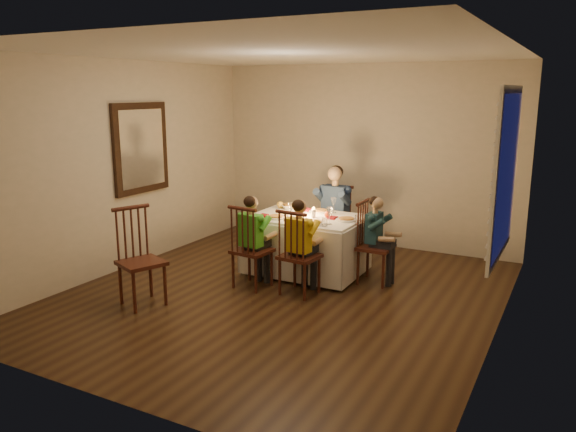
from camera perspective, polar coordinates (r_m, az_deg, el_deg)
The scene contains 26 objects.
ground at distance 6.30m, azimuth -0.62°, elevation -8.02°, with size 5.00×5.00×0.00m, color black.
wall_left at distance 7.31m, azimuth -16.39°, elevation 4.87°, with size 0.02×5.00×2.60m, color #BFB7A3.
wall_right at distance 5.29m, azimuth 21.29°, elevation 1.70°, with size 0.02×5.00×2.60m, color #BFB7A3.
wall_back at distance 8.23m, azimuth 7.75°, elevation 6.09°, with size 4.50×0.02×2.60m, color #BFB7A3.
ceiling at distance 5.91m, azimuth -0.68°, elevation 16.28°, with size 5.00×5.00×0.00m, color white.
dining_table at distance 6.92m, azimuth 1.85°, elevation -1.70°, with size 1.38×1.00×0.69m.
chair_adult at distance 7.71m, azimuth 4.63°, elevation -4.16°, with size 0.40×0.38×0.97m, color #34160E, non-canonical shape.
chair_near_left at distance 6.57m, azimuth -3.61°, elevation -7.16°, with size 0.40×0.38×0.97m, color #34160E, non-canonical shape.
chair_near_right at distance 6.35m, azimuth 1.17°, elevation -7.86°, with size 0.40×0.38×0.97m, color #34160E, non-canonical shape.
chair_end at distance 6.78m, azimuth 8.78°, elevation -6.67°, with size 0.40×0.38×0.97m, color #34160E, non-canonical shape.
chair_extra at distance 6.23m, azimuth -14.43°, elevation -8.69°, with size 0.43×0.41×1.05m, color #34160E, non-canonical shape.
adult at distance 7.71m, azimuth 4.63°, elevation -4.16°, with size 0.46×0.42×1.25m, color navy, non-canonical shape.
child_green at distance 6.57m, azimuth -3.61°, elevation -7.16°, with size 0.36×0.33×1.07m, color green, non-canonical shape.
child_yellow at distance 6.35m, azimuth 1.17°, elevation -7.86°, with size 0.36×0.33×1.08m, color gold, non-canonical shape.
child_teal at distance 6.78m, azimuth 8.78°, elevation -6.67°, with size 0.33×0.31×1.03m, color #1B3B44, non-canonical shape.
setting_adult at distance 7.11m, azimuth 3.23°, elevation 0.46°, with size 0.26×0.26×0.02m, color white.
setting_green at distance 6.77m, azimuth -1.18°, elevation -0.14°, with size 0.26×0.26×0.02m, color white.
setting_yellow at distance 6.51m, azimuth 2.65°, elevation -0.68°, with size 0.26×0.26×0.02m, color white.
setting_teal at distance 6.69m, azimuth 5.96°, elevation -0.38°, with size 0.26×0.26×0.02m, color white.
candle_left at distance 6.90m, azimuth 1.24°, elevation 0.43°, with size 0.06×0.06×0.10m, color white.
candle_right at distance 6.82m, azimuth 2.62°, elevation 0.28°, with size 0.06×0.06×0.10m, color white.
squash at distance 7.34m, azimuth -0.80°, elevation 1.15°, with size 0.09×0.09×0.09m, color gold.
orange_fruit at distance 6.80m, azimuth 4.04°, elevation 0.14°, with size 0.08×0.08×0.08m, color #EC4A13.
serving_bowl at distance 7.30m, azimuth 0.26°, elevation 0.94°, with size 0.22×0.22×0.06m, color white.
wall_mirror at distance 7.48m, azimuth -14.70°, elevation 6.68°, with size 0.06×0.95×1.15m.
window_blinds at distance 5.36m, azimuth 21.12°, elevation 4.02°, with size 0.07×1.34×1.54m.
Camera 1 is at (2.82, -5.18, 2.23)m, focal length 35.00 mm.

